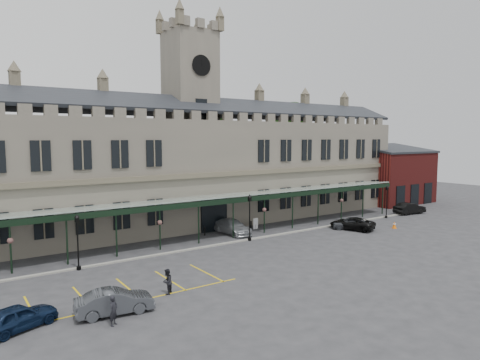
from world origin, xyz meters
TOP-DOWN VIEW (x-y plane):
  - ground at (0.00, 0.00)m, footprint 140.00×140.00m
  - station_building at (0.00, 15.91)m, footprint 60.00×10.36m
  - clock_tower at (0.00, 16.00)m, footprint 5.60×5.60m
  - canopy at (0.00, 7.46)m, footprint 50.00×4.10m
  - brick_annex at (34.00, 12.97)m, footprint 12.40×8.36m
  - kerb at (0.00, 5.50)m, footprint 60.00×0.40m
  - parking_markings at (-14.00, -1.50)m, footprint 16.00×6.00m
  - tree_behind_mid at (8.00, 25.00)m, footprint 6.00×6.00m
  - tree_behind_right at (24.00, 25.00)m, footprint 6.00×6.00m
  - lamp_post_left at (-15.66, 5.22)m, footprint 0.41×0.41m
  - lamp_post_mid at (0.65, 5.28)m, footprint 0.44×0.44m
  - lamp_post_right at (21.94, 5.05)m, footprint 0.40×0.40m
  - traffic_cone at (17.34, 0.62)m, footprint 0.48×0.48m
  - sign_board at (4.46, 9.37)m, footprint 0.70×0.14m
  - bollard_left at (-1.84, 9.77)m, footprint 0.16×0.16m
  - bollard_right at (4.27, 9.96)m, footprint 0.14×0.14m
  - car_left_a at (-21.00, -3.63)m, footprint 4.36×2.97m
  - car_left_b at (-16.13, -4.51)m, footprint 4.58×2.16m
  - car_taxi at (1.00, 8.88)m, footprint 2.28×5.28m
  - car_van at (13.00, 2.95)m, footprint 3.75×5.34m
  - car_right_a at (13.00, 3.07)m, footprint 4.14×4.15m
  - car_right_b at (26.99, 5.11)m, footprint 4.77×2.18m
  - person_a at (-16.68, -5.96)m, footprint 0.71×0.68m
  - person_b at (-12.30, -3.36)m, footprint 1.02×1.02m

SIDE VIEW (x-z plane):
  - ground at x=0.00m, z-range 0.00..0.00m
  - parking_markings at x=-14.00m, z-range -0.01..0.01m
  - kerb at x=0.00m, z-range 0.00..0.12m
  - traffic_cone at x=17.34m, z-range -0.01..0.76m
  - bollard_right at x=4.27m, z-range 0.00..0.81m
  - bollard_left at x=-1.84m, z-range 0.00..0.90m
  - sign_board at x=4.46m, z-range -0.01..1.18m
  - car_van at x=13.00m, z-range 0.00..1.35m
  - car_left_a at x=-21.00m, z-range 0.00..1.38m
  - car_right_a at x=13.00m, z-range 0.00..1.42m
  - car_left_b at x=-16.13m, z-range 0.00..1.45m
  - car_taxi at x=1.00m, z-range 0.00..1.51m
  - car_right_b at x=26.99m, z-range 0.00..1.52m
  - person_a at x=-16.68m, z-range 0.00..1.64m
  - person_b at x=-12.30m, z-range 0.00..1.67m
  - canopy at x=0.00m, z-range 0.25..4.55m
  - lamp_post_right at x=21.94m, z-range 0.39..4.58m
  - lamp_post_left at x=-15.66m, z-range 0.40..4.76m
  - lamp_post_mid at x=0.65m, z-range 0.43..5.06m
  - brick_annex at x=34.00m, z-range -0.46..8.77m
  - station_building at x=0.00m, z-range -2.18..15.12m
  - tree_behind_mid at x=8.00m, z-range 4.81..20.81m
  - tree_behind_right at x=24.00m, z-range 4.81..20.81m
  - clock_tower at x=0.00m, z-range 0.71..25.51m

